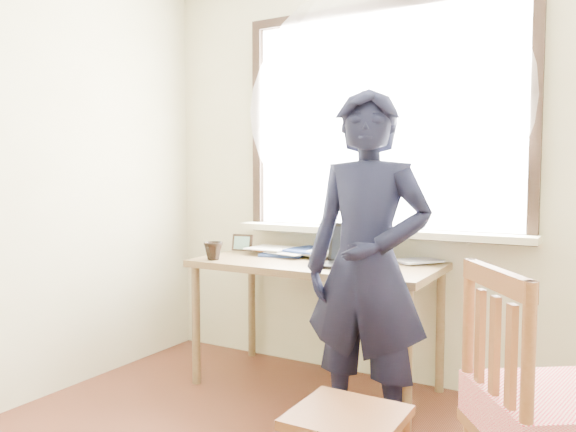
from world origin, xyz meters
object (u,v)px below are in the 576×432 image
Objects in this scene: desk at (316,275)px; mug_dark at (213,251)px; person at (367,268)px; side_chair at (549,419)px; mug_white at (325,249)px; work_chair at (347,429)px; laptop at (356,256)px.

desk is 12.32× the size of mug_dark.
desk is at bearing 135.73° from person.
side_chair reaches higher than desk.
person is (-0.84, 0.59, 0.31)m from side_chair.
mug_dark is (-0.52, -0.46, 0.01)m from mug_white.
mug_white is 0.29× the size of work_chair.
person is at bearing 105.83° from work_chair.
desk is 0.25m from mug_white.
desk is at bearing 173.17° from laptop.
mug_white is 1.92m from side_chair.
mug_dark reaches higher than mug_white.
mug_white reaches higher than desk.
person is (0.56, -0.69, 0.03)m from mug_white.
side_chair reaches higher than mug_dark.
mug_dark is (-0.83, -0.22, -0.00)m from laptop.
mug_dark reaches higher than work_chair.
side_chair is (1.92, -0.82, -0.30)m from mug_dark.
desk is 0.72m from person.
desk is 3.65× the size of laptop.
side_chair is at bearing -22.98° from mug_dark.
side_chair is at bearing -38.19° from desk.
mug_white is at bearing 102.65° from desk.
mug_white is 0.07× the size of person.
side_chair is at bearing 1.83° from work_chair.
laptop is 1.54m from side_chair.
laptop is at bearing 14.91° from mug_dark.
work_chair is at bearing -178.17° from side_chair.
laptop is at bearing 111.79° from work_chair.
mug_dark is 0.29× the size of work_chair.
work_chair is at bearing -60.46° from mug_white.
laptop reaches higher than desk.
side_chair reaches higher than work_chair.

